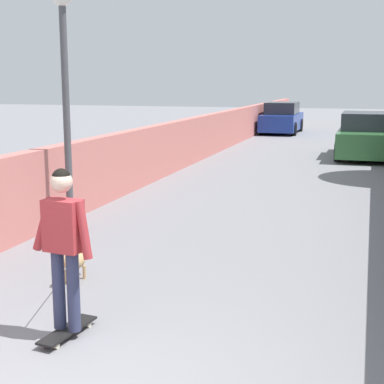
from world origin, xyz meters
The scene contains 8 objects.
ground_plane centered at (14.00, 0.00, 0.00)m, with size 80.00×80.00×0.00m, color gray.
wall_left centered at (12.00, 3.22, 0.72)m, with size 48.00×0.30×1.44m, color #CC726B.
lamp_post centered at (5.32, 2.67, 2.86)m, with size 0.36×0.36×4.15m.
skateboard centered at (1.46, 0.61, 0.07)m, with size 0.82×0.29×0.08m.
person_skateboarder centered at (1.46, 0.61, 1.07)m, with size 0.26×0.72×1.67m.
dog centered at (3.05, 1.35, 0.27)m, with size 1.89×0.89×1.06m.
car_near centered at (17.35, -2.07, 0.72)m, with size 4.32×1.80×1.54m.
car_far centered at (26.13, 2.07, 0.71)m, with size 4.11×1.80×1.54m.
Camera 1 is at (-3.58, -2.28, 2.60)m, focal length 54.81 mm.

